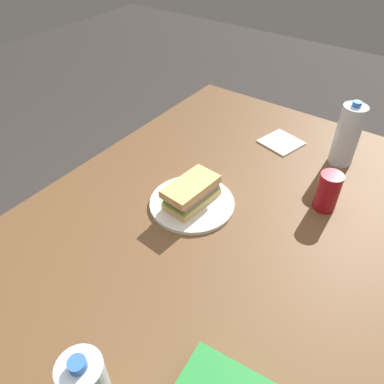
# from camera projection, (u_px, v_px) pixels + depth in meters

# --- Properties ---
(ground_plane) EXTENTS (8.00, 8.00, 0.00)m
(ground_plane) POSITION_uv_depth(u_px,v_px,m) (196.00, 370.00, 1.53)
(ground_plane) COLOR #383330
(dining_table) EXTENTS (1.69, 1.05, 0.78)m
(dining_table) POSITION_uv_depth(u_px,v_px,m) (197.00, 261.00, 1.08)
(dining_table) COLOR brown
(dining_table) RESTS_ON ground_plane
(paper_plate) EXTENTS (0.26, 0.26, 0.01)m
(paper_plate) POSITION_uv_depth(u_px,v_px,m) (192.00, 203.00, 1.13)
(paper_plate) COLOR white
(paper_plate) RESTS_ON dining_table
(sandwich) EXTENTS (0.19, 0.11, 0.08)m
(sandwich) POSITION_uv_depth(u_px,v_px,m) (192.00, 192.00, 1.10)
(sandwich) COLOR #DBB26B
(sandwich) RESTS_ON paper_plate
(soda_can_red) EXTENTS (0.07, 0.07, 0.12)m
(soda_can_red) POSITION_uv_depth(u_px,v_px,m) (328.00, 192.00, 1.09)
(soda_can_red) COLOR maroon
(soda_can_red) RESTS_ON dining_table
(water_bottle_spare) EXTENTS (0.08, 0.08, 0.23)m
(water_bottle_spare) POSITION_uv_depth(u_px,v_px,m) (347.00, 135.00, 1.24)
(water_bottle_spare) COLOR silver
(water_bottle_spare) RESTS_ON dining_table
(paper_napkin) EXTENTS (0.16, 0.16, 0.01)m
(paper_napkin) POSITION_uv_depth(u_px,v_px,m) (281.00, 142.00, 1.39)
(paper_napkin) COLOR white
(paper_napkin) RESTS_ON dining_table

